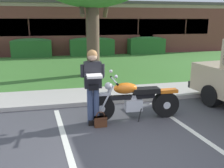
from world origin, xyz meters
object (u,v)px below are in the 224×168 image
handbag (101,121)px  hedge_center_right (92,46)px  motorcycle (138,100)px  rider_person (93,81)px  brick_building (78,26)px  hedge_right (146,45)px  hedge_center_left (32,48)px

handbag → hedge_center_right: (1.51, 11.41, 0.51)m
handbag → hedge_center_right: size_ratio=0.12×
motorcycle → hedge_center_right: 11.14m
rider_person → brick_building: size_ratio=0.08×
hedge_center_right → brick_building: (-0.27, 6.53, 1.16)m
hedge_right → brick_building: (-4.10, 6.53, 1.16)m
motorcycle → hedge_center_left: (-3.28, 11.13, 0.17)m
brick_building → hedge_center_left: bearing=-118.6°
hedge_center_right → hedge_center_left: bearing=180.0°
hedge_center_left → hedge_right: size_ratio=0.97×
handbag → motorcycle: bearing=16.5°
hedge_center_left → brick_building: brick_building is taller
handbag → brick_building: 18.06m
motorcycle → rider_person: (-1.09, -0.07, 0.53)m
motorcycle → rider_person: rider_person is taller
motorcycle → handbag: (-0.96, -0.28, -0.34)m
hedge_right → brick_building: brick_building is taller
hedge_center_right → motorcycle: bearing=-92.8°
hedge_center_right → brick_building: 6.64m
handbag → hedge_right: size_ratio=0.14×
handbag → hedge_right: (5.33, 11.41, 0.51)m
motorcycle → handbag: bearing=-163.5°
motorcycle → brick_building: brick_building is taller
rider_person → handbag: rider_person is taller
rider_person → hedge_right: rider_person is taller
motorcycle → hedge_right: hedge_right is taller
hedge_center_left → hedge_center_right: 3.83m
motorcycle → hedge_center_right: bearing=87.2°
hedge_center_right → brick_building: bearing=92.4°
handbag → hedge_center_left: hedge_center_left is taller
hedge_center_left → brick_building: size_ratio=0.11×
rider_person → brick_building: brick_building is taller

